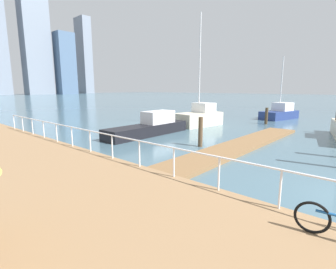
# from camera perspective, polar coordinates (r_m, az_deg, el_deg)

# --- Properties ---
(ground_plane) EXTENTS (300.00, 300.00, 0.00)m
(ground_plane) POSITION_cam_1_polar(r_m,az_deg,el_deg) (22.18, -21.99, 0.64)
(ground_plane) COLOR #476675
(floating_dock) EXTENTS (15.53, 2.00, 0.18)m
(floating_dock) POSITION_cam_1_polar(r_m,az_deg,el_deg) (15.75, 15.99, -2.43)
(floating_dock) COLOR olive
(floating_dock) RESTS_ON ground_plane
(boardwalk_railing) EXTENTS (0.06, 27.08, 1.08)m
(boardwalk_railing) POSITION_cam_1_polar(r_m,az_deg,el_deg) (10.69, -9.78, -1.82)
(boardwalk_railing) COLOR white
(boardwalk_railing) RESTS_ON boardwalk
(dock_piling_2) EXTENTS (0.27, 0.27, 1.81)m
(dock_piling_2) POSITION_cam_1_polar(r_m,az_deg,el_deg) (15.24, 7.38, 0.59)
(dock_piling_2) COLOR brown
(dock_piling_2) RESTS_ON ground_plane
(dock_piling_3) EXTENTS (0.28, 0.28, 1.63)m
(dock_piling_3) POSITION_cam_1_polar(r_m,az_deg,el_deg) (26.46, 21.43, 3.94)
(dock_piling_3) COLOR #473826
(dock_piling_3) RESTS_ON ground_plane
(moored_boat_1) EXTENTS (7.46, 1.84, 1.75)m
(moored_boat_1) POSITION_cam_1_polar(r_m,az_deg,el_deg) (19.13, -4.03, 1.79)
(moored_boat_1) COLOR black
(moored_boat_1) RESTS_ON ground_plane
(moored_boat_2) EXTENTS (4.88, 2.79, 10.06)m
(moored_boat_2) POSITION_cam_1_polar(r_m,az_deg,el_deg) (23.96, 7.15, 4.01)
(moored_boat_2) COLOR beige
(moored_boat_2) RESTS_ON ground_plane
(moored_boat_3) EXTENTS (5.34, 3.07, 6.99)m
(moored_boat_3) POSITION_cam_1_polar(r_m,az_deg,el_deg) (31.76, 24.06, 4.54)
(moored_boat_3) COLOR navy
(moored_boat_3) RESTS_ON ground_plane
(skyline_tower_5) EXTENTS (13.64, 8.83, 54.04)m
(skyline_tower_5) POSITION_cam_1_polar(r_m,az_deg,el_deg) (159.85, -27.83, 17.79)
(skyline_tower_5) COLOR gray
(skyline_tower_5) RESTS_ON ground_plane
(skyline_tower_6) EXTENTS (9.59, 7.74, 34.07)m
(skyline_tower_6) POSITION_cam_1_polar(r_m,az_deg,el_deg) (159.30, -22.25, 14.61)
(skyline_tower_6) COLOR slate
(skyline_tower_6) RESTS_ON ground_plane
(skyline_tower_7) EXTENTS (6.47, 11.89, 48.67)m
(skyline_tower_7) POSITION_cam_1_polar(r_m,az_deg,el_deg) (183.49, -18.51, 16.49)
(skyline_tower_7) COLOR gray
(skyline_tower_7) RESTS_ON ground_plane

